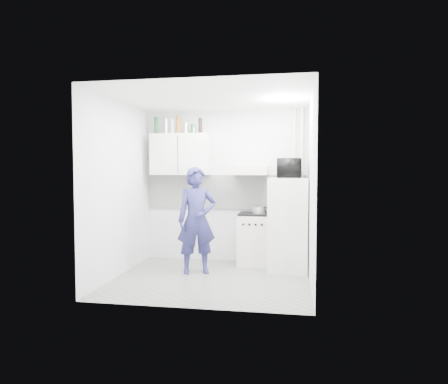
# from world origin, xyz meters

# --- Properties ---
(floor) EXTENTS (2.80, 2.80, 0.00)m
(floor) POSITION_xyz_m (0.00, 0.00, 0.00)
(floor) COLOR slate
(floor) RESTS_ON ground
(ceiling) EXTENTS (2.80, 2.80, 0.00)m
(ceiling) POSITION_xyz_m (0.00, 0.00, 2.60)
(ceiling) COLOR white
(ceiling) RESTS_ON wall_back
(wall_back) EXTENTS (2.80, 0.00, 2.80)m
(wall_back) POSITION_xyz_m (0.00, 1.25, 1.30)
(wall_back) COLOR silver
(wall_back) RESTS_ON floor
(wall_left) EXTENTS (0.00, 2.60, 2.60)m
(wall_left) POSITION_xyz_m (-1.40, 0.00, 1.30)
(wall_left) COLOR silver
(wall_left) RESTS_ON floor
(wall_right) EXTENTS (0.00, 2.60, 2.60)m
(wall_right) POSITION_xyz_m (1.40, 0.00, 1.30)
(wall_right) COLOR silver
(wall_right) RESTS_ON floor
(person) EXTENTS (0.69, 0.57, 1.63)m
(person) POSITION_xyz_m (-0.29, 0.32, 0.81)
(person) COLOR navy
(person) RESTS_ON floor
(stove) EXTENTS (0.52, 0.52, 0.84)m
(stove) POSITION_xyz_m (0.53, 1.00, 0.42)
(stove) COLOR silver
(stove) RESTS_ON floor
(fridge) EXTENTS (0.65, 0.65, 1.46)m
(fridge) POSITION_xyz_m (1.10, 0.68, 0.73)
(fridge) COLOR white
(fridge) RESTS_ON floor
(stove_top) EXTENTS (0.50, 0.50, 0.03)m
(stove_top) POSITION_xyz_m (0.53, 1.00, 0.85)
(stove_top) COLOR black
(stove_top) RESTS_ON stove
(saucepan) EXTENTS (0.21, 0.21, 0.11)m
(saucepan) POSITION_xyz_m (0.61, 0.99, 0.92)
(saucepan) COLOR silver
(saucepan) RESTS_ON stove_top
(microwave) EXTENTS (0.54, 0.37, 0.30)m
(microwave) POSITION_xyz_m (1.10, 0.68, 1.61)
(microwave) COLOR black
(microwave) RESTS_ON fridge
(bottle_a) EXTENTS (0.07, 0.07, 0.30)m
(bottle_a) POSITION_xyz_m (-1.18, 1.07, 2.35)
(bottle_a) COLOR #144C1E
(bottle_a) RESTS_ON upper_cabinet
(bottle_b) EXTENTS (0.07, 0.07, 0.27)m
(bottle_b) POSITION_xyz_m (-1.01, 1.07, 2.33)
(bottle_b) COLOR silver
(bottle_b) RESTS_ON upper_cabinet
(bottle_c) EXTENTS (0.06, 0.06, 0.26)m
(bottle_c) POSITION_xyz_m (-0.90, 1.07, 2.33)
(bottle_c) COLOR #B2B7BC
(bottle_c) RESTS_ON upper_cabinet
(bottle_d) EXTENTS (0.07, 0.07, 0.33)m
(bottle_d) POSITION_xyz_m (-0.79, 1.07, 2.36)
(bottle_d) COLOR brown
(bottle_d) RESTS_ON upper_cabinet
(canister_a) EXTENTS (0.07, 0.07, 0.19)m
(canister_a) POSITION_xyz_m (-0.66, 1.07, 2.29)
(canister_a) COLOR silver
(canister_a) RESTS_ON upper_cabinet
(canister_b) EXTENTS (0.09, 0.09, 0.16)m
(canister_b) POSITION_xyz_m (-0.53, 1.07, 2.28)
(canister_b) COLOR #144C1E
(canister_b) RESTS_ON upper_cabinet
(bottle_e) EXTENTS (0.07, 0.07, 0.27)m
(bottle_e) POSITION_xyz_m (-0.40, 1.07, 2.33)
(bottle_e) COLOR black
(bottle_e) RESTS_ON upper_cabinet
(upper_cabinet) EXTENTS (1.00, 0.35, 0.70)m
(upper_cabinet) POSITION_xyz_m (-0.75, 1.07, 1.85)
(upper_cabinet) COLOR white
(upper_cabinet) RESTS_ON wall_back
(range_hood) EXTENTS (0.60, 0.50, 0.14)m
(range_hood) POSITION_xyz_m (0.45, 1.00, 1.57)
(range_hood) COLOR silver
(range_hood) RESTS_ON wall_back
(backsplash) EXTENTS (2.74, 0.03, 0.60)m
(backsplash) POSITION_xyz_m (0.00, 1.24, 1.20)
(backsplash) COLOR white
(backsplash) RESTS_ON wall_back
(pipe_a) EXTENTS (0.05, 0.05, 2.60)m
(pipe_a) POSITION_xyz_m (1.30, 1.17, 1.30)
(pipe_a) COLOR silver
(pipe_a) RESTS_ON floor
(pipe_b) EXTENTS (0.04, 0.04, 2.60)m
(pipe_b) POSITION_xyz_m (1.18, 1.17, 1.30)
(pipe_b) COLOR silver
(pipe_b) RESTS_ON floor
(ceiling_spot_fixture) EXTENTS (0.10, 0.10, 0.02)m
(ceiling_spot_fixture) POSITION_xyz_m (1.00, 0.20, 2.57)
(ceiling_spot_fixture) COLOR white
(ceiling_spot_fixture) RESTS_ON ceiling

